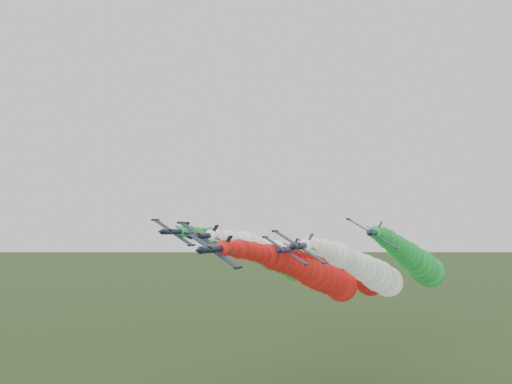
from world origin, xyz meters
TOP-DOWN VIEW (x-y plane):
  - jet_lead at (4.04, 34.20)m, footprint 18.50×77.69m
  - jet_inner_left at (-5.21, 47.50)m, footprint 18.06×77.25m
  - jet_inner_right at (15.96, 46.08)m, footprint 18.35×77.55m
  - jet_outer_left at (-15.87, 55.22)m, footprint 18.17×77.37m
  - jet_outer_right at (27.59, 58.28)m, footprint 18.63×77.82m
  - jet_trail at (9.23, 61.43)m, footprint 18.78×77.98m

SIDE VIEW (x-z plane):
  - jet_trail at x=9.23m, z-range 22.86..43.26m
  - jet_lead at x=4.04m, z-range 24.42..44.53m
  - jet_inner_right at x=15.96m, z-range 24.68..44.65m
  - jet_inner_left at x=-5.21m, z-range 26.85..46.52m
  - jet_outer_right at x=27.59m, z-range 26.68..46.92m
  - jet_outer_left at x=-15.87m, z-range 27.49..47.28m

